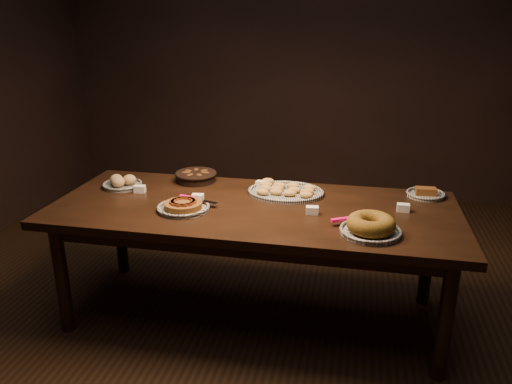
% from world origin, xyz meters
% --- Properties ---
extents(ground, '(5.00, 5.00, 0.00)m').
position_xyz_m(ground, '(0.00, 0.00, 0.00)').
color(ground, black).
rests_on(ground, ground).
extents(buffet_table, '(2.40, 1.00, 0.75)m').
position_xyz_m(buffet_table, '(0.00, 0.00, 0.68)').
color(buffet_table, black).
rests_on(buffet_table, ground).
extents(apple_tart_plate, '(0.34, 0.31, 0.06)m').
position_xyz_m(apple_tart_plate, '(-0.38, -0.15, 0.77)').
color(apple_tart_plate, white).
rests_on(apple_tart_plate, buffet_table).
extents(madeleine_platter, '(0.48, 0.39, 0.05)m').
position_xyz_m(madeleine_platter, '(0.15, 0.25, 0.77)').
color(madeleine_platter, black).
rests_on(madeleine_platter, buffet_table).
extents(bundt_cake_plate, '(0.37, 0.37, 0.10)m').
position_xyz_m(bundt_cake_plate, '(0.68, -0.27, 0.79)').
color(bundt_cake_plate, black).
rests_on(bundt_cake_plate, buffet_table).
extents(croissant_basket, '(0.34, 0.34, 0.07)m').
position_xyz_m(croissant_basket, '(-0.48, 0.38, 0.79)').
color(croissant_basket, black).
rests_on(croissant_basket, buffet_table).
extents(bread_roll_plate, '(0.26, 0.26, 0.08)m').
position_xyz_m(bread_roll_plate, '(-0.92, 0.17, 0.78)').
color(bread_roll_plate, white).
rests_on(bread_roll_plate, buffet_table).
extents(loaf_plate, '(0.24, 0.24, 0.06)m').
position_xyz_m(loaf_plate, '(1.02, 0.38, 0.77)').
color(loaf_plate, black).
rests_on(loaf_plate, buffet_table).
extents(tent_cards, '(1.70, 0.45, 0.04)m').
position_xyz_m(tent_cards, '(0.02, 0.09, 0.77)').
color(tent_cards, white).
rests_on(tent_cards, buffet_table).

